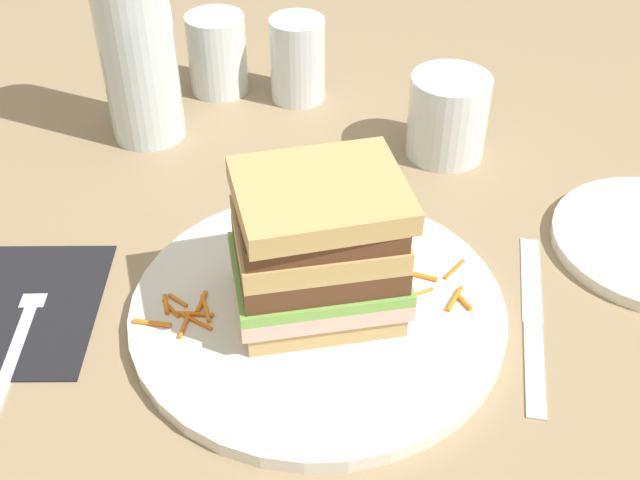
% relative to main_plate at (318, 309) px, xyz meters
% --- Properties ---
extents(ground_plane, '(3.00, 3.00, 0.00)m').
position_rel_main_plate_xyz_m(ground_plane, '(-0.02, 0.03, -0.01)').
color(ground_plane, '#9E8460').
extents(main_plate, '(0.30, 0.30, 0.01)m').
position_rel_main_plate_xyz_m(main_plate, '(0.00, 0.00, 0.00)').
color(main_plate, white).
rests_on(main_plate, ground_plane).
extents(sandwich, '(0.15, 0.13, 0.12)m').
position_rel_main_plate_xyz_m(sandwich, '(0.00, -0.00, 0.06)').
color(sandwich, tan).
rests_on(sandwich, main_plate).
extents(carrot_shred_0, '(0.02, 0.02, 0.00)m').
position_rel_main_plate_xyz_m(carrot_shred_0, '(-0.11, -0.01, 0.01)').
color(carrot_shred_0, orange).
rests_on(carrot_shred_0, main_plate).
extents(carrot_shred_1, '(0.03, 0.00, 0.00)m').
position_rel_main_plate_xyz_m(carrot_shred_1, '(-0.09, -0.02, 0.01)').
color(carrot_shred_1, orange).
rests_on(carrot_shred_1, main_plate).
extents(carrot_shred_2, '(0.02, 0.01, 0.00)m').
position_rel_main_plate_xyz_m(carrot_shred_2, '(-0.11, -0.00, 0.01)').
color(carrot_shred_2, orange).
rests_on(carrot_shred_2, main_plate).
extents(carrot_shred_3, '(0.01, 0.02, 0.00)m').
position_rel_main_plate_xyz_m(carrot_shred_3, '(-0.12, -0.01, 0.01)').
color(carrot_shred_3, orange).
rests_on(carrot_shred_3, main_plate).
extents(carrot_shred_4, '(0.01, 0.02, 0.00)m').
position_rel_main_plate_xyz_m(carrot_shred_4, '(-0.09, -0.01, 0.01)').
color(carrot_shred_4, orange).
rests_on(carrot_shred_4, main_plate).
extents(carrot_shred_5, '(0.01, 0.02, 0.00)m').
position_rel_main_plate_xyz_m(carrot_shred_5, '(-0.10, -0.03, 0.01)').
color(carrot_shred_5, orange).
rests_on(carrot_shred_5, main_plate).
extents(carrot_shred_6, '(0.01, 0.03, 0.00)m').
position_rel_main_plate_xyz_m(carrot_shred_6, '(-0.09, -0.01, 0.01)').
color(carrot_shred_6, orange).
rests_on(carrot_shred_6, main_plate).
extents(carrot_shred_7, '(0.03, 0.01, 0.00)m').
position_rel_main_plate_xyz_m(carrot_shred_7, '(-0.12, -0.03, 0.01)').
color(carrot_shred_7, orange).
rests_on(carrot_shred_7, main_plate).
extents(carrot_shred_8, '(0.03, 0.02, 0.00)m').
position_rel_main_plate_xyz_m(carrot_shred_8, '(-0.09, -0.03, 0.01)').
color(carrot_shred_8, orange).
rests_on(carrot_shred_8, main_plate).
extents(carrot_shred_9, '(0.01, 0.02, 0.00)m').
position_rel_main_plate_xyz_m(carrot_shred_9, '(0.11, 0.01, 0.01)').
color(carrot_shred_9, orange).
rests_on(carrot_shred_9, main_plate).
extents(carrot_shred_10, '(0.02, 0.03, 0.00)m').
position_rel_main_plate_xyz_m(carrot_shred_10, '(0.11, 0.01, 0.01)').
color(carrot_shred_10, orange).
rests_on(carrot_shred_10, main_plate).
extents(carrot_shred_11, '(0.02, 0.01, 0.00)m').
position_rel_main_plate_xyz_m(carrot_shred_11, '(0.08, 0.02, 0.01)').
color(carrot_shred_11, orange).
rests_on(carrot_shred_11, main_plate).
extents(carrot_shred_12, '(0.02, 0.01, 0.00)m').
position_rel_main_plate_xyz_m(carrot_shred_12, '(0.08, 0.03, 0.01)').
color(carrot_shred_12, orange).
rests_on(carrot_shred_12, main_plate).
extents(carrot_shred_13, '(0.02, 0.02, 0.00)m').
position_rel_main_plate_xyz_m(carrot_shred_13, '(0.11, 0.05, 0.01)').
color(carrot_shred_13, orange).
rests_on(carrot_shred_13, main_plate).
extents(napkin_dark, '(0.12, 0.16, 0.00)m').
position_rel_main_plate_xyz_m(napkin_dark, '(-0.23, -0.01, -0.00)').
color(napkin_dark, black).
rests_on(napkin_dark, ground_plane).
extents(fork, '(0.03, 0.17, 0.00)m').
position_rel_main_plate_xyz_m(fork, '(-0.23, -0.03, -0.00)').
color(fork, silver).
rests_on(fork, napkin_dark).
extents(knife, '(0.04, 0.20, 0.00)m').
position_rel_main_plate_xyz_m(knife, '(0.17, -0.00, -0.00)').
color(knife, silver).
rests_on(knife, ground_plane).
extents(juice_glass, '(0.08, 0.08, 0.08)m').
position_rel_main_plate_xyz_m(juice_glass, '(0.11, 0.24, 0.03)').
color(juice_glass, white).
rests_on(juice_glass, ground_plane).
extents(water_bottle, '(0.07, 0.07, 0.27)m').
position_rel_main_plate_xyz_m(water_bottle, '(-0.19, 0.26, 0.12)').
color(water_bottle, silver).
rests_on(water_bottle, ground_plane).
extents(empty_tumbler_0, '(0.07, 0.07, 0.09)m').
position_rel_main_plate_xyz_m(empty_tumbler_0, '(-0.13, 0.36, 0.04)').
color(empty_tumbler_0, silver).
rests_on(empty_tumbler_0, ground_plane).
extents(empty_tumbler_1, '(0.06, 0.06, 0.09)m').
position_rel_main_plate_xyz_m(empty_tumbler_1, '(-0.04, 0.35, 0.04)').
color(empty_tumbler_1, silver).
rests_on(empty_tumbler_1, ground_plane).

